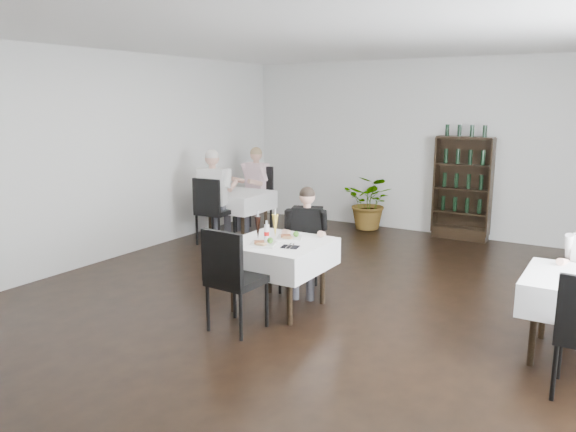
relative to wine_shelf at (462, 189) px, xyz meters
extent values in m
plane|color=black|center=(-0.60, -4.31, -0.85)|extent=(9.00, 9.00, 0.00)
plane|color=white|center=(-0.60, -4.31, 2.15)|extent=(9.00, 9.00, 0.00)
plane|color=silver|center=(-0.60, 0.19, 0.65)|extent=(7.00, 0.00, 7.00)
plane|color=silver|center=(-4.10, -4.31, 0.65)|extent=(0.00, 9.00, 9.00)
cube|color=black|center=(0.00, 0.01, -0.75)|extent=(0.90, 0.28, 0.20)
cylinder|color=black|center=(-1.27, -4.68, -0.49)|extent=(0.06, 0.06, 0.71)
cylinder|color=black|center=(-1.27, -3.95, -0.49)|extent=(0.06, 0.06, 0.71)
cylinder|color=black|center=(-0.53, -4.68, -0.49)|extent=(0.06, 0.06, 0.71)
cylinder|color=black|center=(-0.53, -3.95, -0.49)|extent=(0.06, 0.06, 0.71)
cube|color=black|center=(-0.90, -4.31, -0.12)|extent=(0.85, 0.85, 0.04)
cube|color=white|center=(-0.90, -4.31, -0.23)|extent=(1.03, 1.03, 0.30)
cylinder|color=black|center=(-3.64, -2.15, -0.49)|extent=(0.06, 0.06, 0.71)
cylinder|color=black|center=(-3.64, -1.47, -0.49)|extent=(0.06, 0.06, 0.71)
cylinder|color=black|center=(-2.96, -2.15, -0.49)|extent=(0.06, 0.06, 0.71)
cylinder|color=black|center=(-2.96, -1.47, -0.49)|extent=(0.06, 0.06, 0.71)
cube|color=black|center=(-3.30, -1.81, -0.12)|extent=(0.80, 0.80, 0.04)
cube|color=white|center=(-3.30, -1.81, -0.23)|extent=(0.98, 0.98, 0.30)
cylinder|color=black|center=(1.76, -4.35, -0.49)|extent=(0.06, 0.06, 0.71)
cylinder|color=black|center=(1.76, -3.67, -0.49)|extent=(0.06, 0.06, 0.71)
imported|color=#29581E|center=(-1.59, -0.11, -0.35)|extent=(0.91, 0.79, 0.99)
cylinder|color=black|center=(-1.13, -3.92, -0.63)|extent=(0.03, 0.03, 0.44)
cylinder|color=black|center=(-1.25, -3.56, -0.63)|extent=(0.03, 0.03, 0.44)
cylinder|color=black|center=(-0.77, -3.80, -0.63)|extent=(0.03, 0.03, 0.44)
cylinder|color=black|center=(-0.90, -3.44, -0.63)|extent=(0.03, 0.03, 0.44)
cube|color=black|center=(-1.01, -3.68, -0.38)|extent=(0.55, 0.55, 0.07)
cube|color=black|center=(-1.08, -3.49, -0.13)|extent=(0.43, 0.18, 0.47)
cylinder|color=black|center=(-0.71, -4.85, -0.60)|extent=(0.04, 0.04, 0.49)
cylinder|color=black|center=(-0.73, -5.27, -0.60)|extent=(0.04, 0.04, 0.49)
cylinder|color=black|center=(-1.14, -4.83, -0.60)|extent=(0.04, 0.04, 0.49)
cylinder|color=black|center=(-1.16, -5.25, -0.60)|extent=(0.04, 0.04, 0.49)
cube|color=black|center=(-0.93, -5.05, -0.33)|extent=(0.51, 0.51, 0.07)
cube|color=black|center=(-0.94, -5.27, -0.04)|extent=(0.49, 0.08, 0.53)
cylinder|color=black|center=(-3.53, -1.57, -0.59)|extent=(0.04, 0.04, 0.52)
cylinder|color=black|center=(-3.55, -1.11, -0.59)|extent=(0.04, 0.04, 0.52)
cylinder|color=black|center=(-3.08, -1.55, -0.59)|extent=(0.04, 0.04, 0.52)
cylinder|color=black|center=(-3.10, -1.10, -0.59)|extent=(0.04, 0.04, 0.52)
cube|color=black|center=(-3.31, -1.33, -0.29)|extent=(0.54, 0.54, 0.08)
cube|color=black|center=(-3.32, -1.09, 0.01)|extent=(0.52, 0.08, 0.57)
cylinder|color=black|center=(-3.11, -2.18, -0.60)|extent=(0.04, 0.04, 0.50)
cylinder|color=black|center=(-3.09, -2.61, -0.60)|extent=(0.04, 0.04, 0.50)
cylinder|color=black|center=(-3.55, -2.20, -0.60)|extent=(0.04, 0.04, 0.50)
cylinder|color=black|center=(-3.52, -2.64, -0.60)|extent=(0.04, 0.04, 0.50)
cube|color=black|center=(-3.32, -2.41, -0.32)|extent=(0.53, 0.53, 0.08)
cube|color=black|center=(-3.31, -2.64, -0.02)|extent=(0.50, 0.08, 0.54)
cylinder|color=black|center=(1.97, -3.64, -0.60)|extent=(0.04, 0.04, 0.50)
cylinder|color=black|center=(2.01, -3.21, -0.60)|extent=(0.04, 0.04, 0.50)
cylinder|color=black|center=(2.00, -4.49, -0.61)|extent=(0.04, 0.04, 0.47)
cylinder|color=black|center=(2.00, -4.91, -0.61)|extent=(0.04, 0.04, 0.47)
cube|color=#3A3940|center=(-0.93, -3.84, -0.34)|extent=(0.25, 0.40, 0.13)
cylinder|color=#3A3940|center=(-0.88, -3.99, -0.63)|extent=(0.10, 0.10, 0.44)
cube|color=#3A3940|center=(-0.77, -3.78, -0.34)|extent=(0.25, 0.40, 0.13)
cylinder|color=#3A3940|center=(-0.71, -3.93, -0.63)|extent=(0.10, 0.10, 0.44)
cube|color=black|center=(-0.91, -3.65, -0.05)|extent=(0.41, 0.31, 0.49)
cylinder|color=tan|center=(-1.02, -3.95, -0.07)|extent=(0.17, 0.29, 0.14)
cylinder|color=tan|center=(-0.63, -3.80, -0.07)|extent=(0.17, 0.29, 0.14)
sphere|color=tan|center=(-0.90, -3.67, 0.33)|extent=(0.19, 0.19, 0.19)
sphere|color=black|center=(-0.90, -3.67, 0.36)|extent=(0.19, 0.19, 0.19)
cube|color=#3A3940|center=(-3.53, -1.27, -0.27)|extent=(0.23, 0.45, 0.14)
cylinder|color=#3A3940|center=(-3.57, -1.45, -0.60)|extent=(0.11, 0.11, 0.50)
cube|color=#3A3940|center=(-3.33, -1.31, -0.27)|extent=(0.23, 0.45, 0.14)
cylinder|color=#3A3940|center=(-3.37, -1.49, -0.60)|extent=(0.11, 0.11, 0.50)
cube|color=silver|center=(-3.39, -1.10, 0.07)|extent=(0.45, 0.30, 0.56)
cylinder|color=tan|center=(-3.68, -1.32, 0.05)|extent=(0.15, 0.33, 0.16)
cylinder|color=tan|center=(-3.22, -1.41, 0.05)|extent=(0.15, 0.33, 0.16)
sphere|color=tan|center=(-3.39, -1.12, 0.50)|extent=(0.22, 0.22, 0.22)
sphere|color=olive|center=(-3.39, -1.12, 0.53)|extent=(0.22, 0.22, 0.22)
cube|color=#3A3940|center=(-3.28, -2.25, -0.25)|extent=(0.29, 0.47, 0.15)
cylinder|color=#3A3940|center=(-3.34, -2.07, -0.59)|extent=(0.12, 0.12, 0.52)
cube|color=#3A3940|center=(-3.48, -2.32, -0.25)|extent=(0.29, 0.47, 0.15)
cylinder|color=#3A3940|center=(-3.54, -2.13, -0.59)|extent=(0.12, 0.12, 0.52)
cube|color=silver|center=(-3.31, -2.47, 0.10)|extent=(0.48, 0.36, 0.59)
cylinder|color=tan|center=(-3.17, -2.12, 0.08)|extent=(0.19, 0.34, 0.17)
cylinder|color=tan|center=(-3.64, -2.28, 0.08)|extent=(0.19, 0.34, 0.17)
sphere|color=tan|center=(-3.32, -2.45, 0.55)|extent=(0.22, 0.22, 0.22)
sphere|color=beige|center=(-3.32, -2.45, 0.58)|extent=(0.22, 0.22, 0.22)
cube|color=#3A3940|center=(2.01, -3.55, -0.35)|extent=(0.18, 0.39, 0.13)
cylinder|color=#3A3940|center=(1.99, -3.71, -0.63)|extent=(0.10, 0.10, 0.44)
cylinder|color=tan|center=(1.88, -3.60, -0.07)|extent=(0.11, 0.28, 0.14)
cube|color=white|center=(-0.86, -4.15, -0.07)|extent=(0.36, 0.36, 0.02)
cube|color=brown|center=(-0.90, -4.17, -0.04)|extent=(0.14, 0.13, 0.03)
sphere|color=#38721E|center=(-0.80, -4.10, -0.02)|extent=(0.06, 0.06, 0.06)
cube|color=olive|center=(-0.84, -4.21, -0.05)|extent=(0.11, 0.09, 0.02)
cube|color=white|center=(-0.96, -4.54, -0.07)|extent=(0.36, 0.36, 0.02)
cube|color=brown|center=(-0.99, -4.56, -0.04)|extent=(0.14, 0.13, 0.03)
sphere|color=#38721E|center=(-0.89, -4.50, -0.02)|extent=(0.07, 0.07, 0.07)
cube|color=olive|center=(-0.93, -4.61, -0.05)|extent=(0.10, 0.09, 0.02)
cone|color=black|center=(-1.15, -4.36, 0.06)|extent=(0.08, 0.08, 0.26)
cylinder|color=silver|center=(-1.15, -4.36, 0.22)|extent=(0.02, 0.02, 0.07)
cone|color=gold|center=(-1.04, -4.16, 0.05)|extent=(0.08, 0.08, 0.26)
cylinder|color=silver|center=(-1.04, -4.16, 0.22)|extent=(0.02, 0.02, 0.07)
cylinder|color=silver|center=(-1.04, -4.35, 0.01)|extent=(0.05, 0.05, 0.18)
cylinder|color=#B60A0B|center=(-1.04, -4.35, 0.00)|extent=(0.06, 0.06, 0.05)
cylinder|color=silver|center=(-1.04, -4.35, 0.13)|extent=(0.02, 0.02, 0.05)
cube|color=black|center=(-0.66, -4.46, -0.07)|extent=(0.21, 0.18, 0.01)
cylinder|color=silver|center=(-0.68, -4.46, -0.06)|extent=(0.06, 0.20, 0.01)
cylinder|color=silver|center=(-0.64, -4.46, -0.06)|extent=(0.07, 0.19, 0.01)
camera|label=1|loc=(2.32, -9.40, 1.46)|focal=35.00mm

